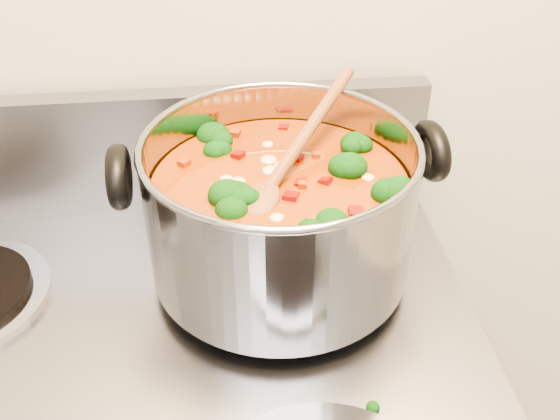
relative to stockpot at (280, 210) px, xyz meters
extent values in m
cube|color=gray|center=(-0.17, 0.15, -0.01)|extent=(0.75, 0.03, 0.16)
cylinder|color=#A5A5AD|center=(0.00, 0.00, -0.09)|extent=(0.19, 0.19, 0.01)
cylinder|color=black|center=(0.00, 0.00, -0.08)|extent=(0.15, 0.15, 0.01)
cylinder|color=gray|center=(0.00, 0.00, 0.00)|extent=(0.28, 0.28, 0.15)
torus|color=gray|center=(0.00, 0.00, 0.08)|extent=(0.29, 0.29, 0.01)
cylinder|color=maroon|center=(0.00, 0.00, -0.02)|extent=(0.27, 0.27, 0.11)
torus|color=black|center=(-0.16, -0.01, 0.06)|extent=(0.02, 0.08, 0.08)
torus|color=black|center=(0.16, 0.01, 0.06)|extent=(0.02, 0.08, 0.08)
ellipsoid|color=black|center=(0.03, -0.01, 0.04)|extent=(0.04, 0.04, 0.03)
ellipsoid|color=black|center=(0.07, 0.07, 0.04)|extent=(0.04, 0.04, 0.03)
ellipsoid|color=black|center=(-0.05, 0.06, 0.04)|extent=(0.04, 0.04, 0.03)
ellipsoid|color=black|center=(0.02, 0.11, 0.04)|extent=(0.04, 0.04, 0.03)
ellipsoid|color=black|center=(0.04, 0.11, 0.04)|extent=(0.04, 0.04, 0.03)
ellipsoid|color=black|center=(0.00, 0.01, 0.04)|extent=(0.04, 0.04, 0.03)
ellipsoid|color=black|center=(0.09, -0.08, 0.04)|extent=(0.04, 0.04, 0.03)
ellipsoid|color=black|center=(-0.07, -0.08, 0.04)|extent=(0.04, 0.04, 0.03)
ellipsoid|color=black|center=(-0.02, 0.05, 0.04)|extent=(0.04, 0.04, 0.03)
ellipsoid|color=black|center=(-0.02, -0.04, 0.04)|extent=(0.04, 0.04, 0.03)
ellipsoid|color=black|center=(-0.02, -0.01, 0.04)|extent=(0.04, 0.04, 0.03)
ellipsoid|color=maroon|center=(0.01, 0.05, 0.04)|extent=(0.01, 0.01, 0.01)
ellipsoid|color=maroon|center=(0.02, -0.05, 0.04)|extent=(0.01, 0.01, 0.01)
ellipsoid|color=maroon|center=(0.01, -0.01, 0.04)|extent=(0.01, 0.01, 0.01)
ellipsoid|color=maroon|center=(0.03, 0.08, 0.04)|extent=(0.01, 0.01, 0.01)
ellipsoid|color=maroon|center=(0.08, -0.02, 0.04)|extent=(0.01, 0.01, 0.01)
ellipsoid|color=maroon|center=(0.09, -0.04, 0.04)|extent=(0.01, 0.01, 0.01)
ellipsoid|color=maroon|center=(0.05, 0.05, 0.04)|extent=(0.01, 0.01, 0.01)
ellipsoid|color=maroon|center=(0.01, 0.11, 0.04)|extent=(0.01, 0.01, 0.01)
ellipsoid|color=maroon|center=(-0.02, -0.01, 0.04)|extent=(0.01, 0.01, 0.01)
ellipsoid|color=maroon|center=(0.01, 0.11, 0.04)|extent=(0.01, 0.01, 0.01)
ellipsoid|color=#9C2E08|center=(-0.02, -0.04, 0.04)|extent=(0.01, 0.01, 0.01)
ellipsoid|color=#9C2E08|center=(0.03, -0.03, 0.04)|extent=(0.01, 0.01, 0.01)
ellipsoid|color=#9C2E08|center=(-0.08, -0.08, 0.04)|extent=(0.01, 0.01, 0.01)
ellipsoid|color=#9C2E08|center=(-0.02, 0.09, 0.04)|extent=(0.01, 0.01, 0.01)
ellipsoid|color=#9C2E08|center=(0.06, -0.06, 0.04)|extent=(0.01, 0.01, 0.01)
ellipsoid|color=#9C2E08|center=(0.08, -0.05, 0.04)|extent=(0.01, 0.01, 0.01)
ellipsoid|color=#9C2E08|center=(0.04, -0.08, 0.04)|extent=(0.01, 0.01, 0.01)
ellipsoid|color=#9C2E08|center=(0.02, 0.07, 0.04)|extent=(0.01, 0.01, 0.01)
ellipsoid|color=beige|center=(-0.03, 0.03, 0.04)|extent=(0.02, 0.02, 0.01)
ellipsoid|color=beige|center=(0.11, 0.05, 0.04)|extent=(0.02, 0.02, 0.01)
ellipsoid|color=beige|center=(0.11, -0.04, 0.04)|extent=(0.02, 0.02, 0.01)
ellipsoid|color=beige|center=(-0.03, -0.05, 0.04)|extent=(0.02, 0.02, 0.01)
ellipsoid|color=beige|center=(-0.11, 0.02, 0.04)|extent=(0.02, 0.02, 0.01)
ellipsoid|color=beige|center=(-0.06, 0.01, 0.04)|extent=(0.02, 0.02, 0.01)
ellipsoid|color=beige|center=(-0.08, 0.06, 0.04)|extent=(0.02, 0.02, 0.01)
ellipsoid|color=beige|center=(-0.11, 0.00, 0.04)|extent=(0.02, 0.02, 0.01)
ellipsoid|color=brown|center=(-0.03, -0.04, 0.04)|extent=(0.07, 0.07, 0.03)
cylinder|color=brown|center=(0.03, 0.05, 0.06)|extent=(0.14, 0.18, 0.07)
ellipsoid|color=black|center=(-0.16, 0.12, -0.09)|extent=(0.01, 0.01, 0.01)
ellipsoid|color=black|center=(0.16, 0.09, -0.09)|extent=(0.01, 0.01, 0.01)
camera|label=1|loc=(-0.06, -0.53, 0.39)|focal=40.00mm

